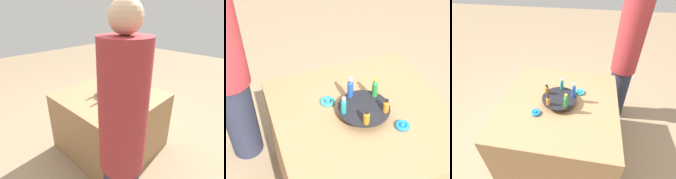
{
  "view_description": "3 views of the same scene",
  "coord_description": "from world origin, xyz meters",
  "views": [
    {
      "loc": [
        1.24,
        1.22,
        1.55
      ],
      "look_at": [
        0.13,
        0.15,
        0.86
      ],
      "focal_mm": 28.0,
      "sensor_mm": 36.0,
      "label": 1
    },
    {
      "loc": [
        -1.14,
        0.58,
        1.98
      ],
      "look_at": [
        0.1,
        0.12,
        0.85
      ],
      "focal_mm": 50.0,
      "sensor_mm": 36.0,
      "label": 2
    },
    {
      "loc": [
        0.22,
        -1.1,
        1.75
      ],
      "look_at": [
        0.03,
        0.04,
        0.83
      ],
      "focal_mm": 28.0,
      "sensor_mm": 36.0,
      "label": 3
    }
  ],
  "objects": [
    {
      "name": "bottle_orange",
      "position": [
        -0.07,
        -0.1,
        0.81
      ],
      "size": [
        0.03,
        0.03,
        0.09
      ],
      "color": "orange",
      "rests_on": "display_stand"
    },
    {
      "name": "ribbon_bow_teal",
      "position": [
        0.16,
        0.16,
        0.72
      ],
      "size": [
        0.09,
        0.09,
        0.03
      ],
      "color": "#2DB7CC",
      "rests_on": "party_table"
    },
    {
      "name": "bottle_amber",
      "position": [
        -0.12,
        0.04,
        0.81
      ],
      "size": [
        0.04,
        0.04,
        0.09
      ],
      "color": "#AD6B19",
      "rests_on": "display_stand"
    },
    {
      "name": "party_table",
      "position": [
        0.0,
        0.0,
        0.35
      ],
      "size": [
        1.01,
        1.01,
        0.71
      ],
      "color": "#9E754C",
      "rests_on": "ground_plane"
    },
    {
      "name": "person_figure",
      "position": [
        0.61,
        0.7,
        0.81
      ],
      "size": [
        0.27,
        0.27,
        1.61
      ],
      "rotation": [
        0.0,
        0.0,
        -2.29
      ],
      "color": "#282D42",
      "rests_on": "ground_plane"
    },
    {
      "name": "display_stand",
      "position": [
        0.0,
        0.0,
        0.75
      ],
      "size": [
        0.3,
        0.3,
        0.06
      ],
      "color": "black",
      "rests_on": "party_table"
    },
    {
      "name": "ribbon_bow_blue",
      "position": [
        -0.16,
        -0.16,
        0.72
      ],
      "size": [
        0.08,
        0.08,
        0.03
      ],
      "color": "blue",
      "rests_on": "party_table"
    },
    {
      "name": "ground_plane",
      "position": [
        0.0,
        0.0,
        0.0
      ],
      "size": [
        12.0,
        12.0,
        0.0
      ],
      "primitive_type": "plane",
      "color": "#997F60"
    },
    {
      "name": "bottle_teal",
      "position": [
        0.0,
        0.12,
        0.82
      ],
      "size": [
        0.03,
        0.03,
        0.11
      ],
      "color": "teal",
      "rests_on": "display_stand"
    },
    {
      "name": "bottle_green",
      "position": [
        0.07,
        -0.1,
        0.82
      ],
      "size": [
        0.04,
        0.04,
        0.13
      ],
      "color": "#288438",
      "rests_on": "display_stand"
    },
    {
      "name": "bottle_blue",
      "position": [
        0.12,
        0.04,
        0.83
      ],
      "size": [
        0.04,
        0.04,
        0.13
      ],
      "color": "#234CAD",
      "rests_on": "display_stand"
    }
  ]
}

